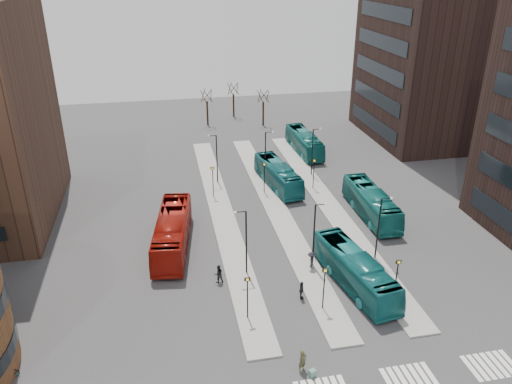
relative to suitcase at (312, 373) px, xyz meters
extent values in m
cube|color=gray|center=(-2.75, 24.56, -0.19)|extent=(2.50, 45.00, 0.15)
cube|color=gray|center=(3.25, 24.56, -0.19)|extent=(2.50, 45.00, 0.15)
cube|color=gray|center=(9.25, 24.56, -0.19)|extent=(2.50, 45.00, 0.15)
cube|color=navy|center=(0.00, 0.00, 0.00)|extent=(0.50, 0.44, 0.52)
imported|color=maroon|center=(-8.22, 18.39, 1.40)|extent=(4.44, 12.21, 3.32)
imported|color=#146265|center=(6.43, 9.12, 1.25)|extent=(4.23, 11.10, 3.02)
imported|color=#135D62|center=(4.90, 30.22, 1.21)|extent=(3.93, 10.81, 2.94)
imported|color=#146562|center=(12.84, 20.78, 1.26)|extent=(2.64, 10.92, 3.04)
imported|color=#136361|center=(11.32, 40.95, 1.24)|extent=(2.87, 10.84, 3.00)
imported|color=#454129|center=(-0.53, 0.62, 0.61)|extent=(0.76, 0.68, 1.74)
imported|color=black|center=(-4.71, 11.78, 0.57)|extent=(0.89, 0.74, 1.66)
imported|color=black|center=(1.58, 8.20, 0.54)|extent=(0.69, 1.02, 1.61)
imported|color=black|center=(3.57, 12.11, 0.62)|extent=(0.98, 1.28, 1.75)
imported|color=gray|center=(-19.75, 4.01, 0.15)|extent=(1.66, 0.87, 0.83)
cube|color=silver|center=(4.75, -1.44, -0.26)|extent=(0.35, 2.40, 0.01)
cube|color=silver|center=(5.25, -1.44, -0.26)|extent=(0.35, 2.40, 0.01)
cube|color=silver|center=(5.75, -1.44, -0.26)|extent=(0.35, 2.40, 0.01)
cube|color=silver|center=(6.25, -1.44, -0.26)|extent=(0.35, 2.40, 0.01)
cube|color=silver|center=(6.75, -1.44, -0.26)|extent=(0.35, 2.40, 0.01)
cube|color=silver|center=(7.25, -1.44, -0.26)|extent=(0.35, 2.40, 0.01)
cube|color=silver|center=(7.75, -1.44, -0.26)|extent=(0.35, 2.40, 0.01)
cube|color=silver|center=(10.75, -1.44, -0.26)|extent=(0.35, 2.40, 0.01)
cube|color=silver|center=(11.25, -1.44, -0.26)|extent=(0.35, 2.40, 0.01)
cube|color=silver|center=(11.75, -1.44, -0.26)|extent=(0.35, 2.40, 0.01)
cube|color=silver|center=(12.25, -1.44, -0.26)|extent=(0.35, 2.40, 0.01)
cube|color=silver|center=(12.75, -1.44, -0.26)|extent=(0.35, 2.40, 0.01)
cube|color=silver|center=(13.25, -1.44, -0.26)|extent=(0.35, 2.40, 0.01)
cube|color=silver|center=(13.75, -1.44, -0.26)|extent=(0.35, 2.40, 0.01)
cube|color=black|center=(33.25, 44.56, 14.74)|extent=(20.00, 20.00, 30.00)
cube|color=black|center=(23.19, 44.56, 2.24)|extent=(0.12, 16.00, 2.00)
cube|color=black|center=(23.19, 44.56, 6.24)|extent=(0.12, 16.00, 2.00)
cube|color=black|center=(23.19, 44.56, 10.24)|extent=(0.12, 16.00, 2.00)
cube|color=black|center=(23.19, 44.56, 14.24)|extent=(0.12, 16.00, 2.00)
cube|color=black|center=(23.19, 44.56, 18.24)|extent=(0.12, 16.00, 2.00)
cylinder|color=black|center=(-3.15, 6.56, 1.64)|extent=(0.10, 0.10, 3.50)
cube|color=black|center=(-3.15, 6.56, 3.39)|extent=(0.45, 0.10, 0.30)
cube|color=yellow|center=(-3.15, 6.50, 3.39)|extent=(0.20, 0.02, 0.20)
cylinder|color=black|center=(-3.15, 28.56, 1.64)|extent=(0.10, 0.10, 3.50)
cube|color=black|center=(-3.15, 28.56, 3.39)|extent=(0.45, 0.10, 0.30)
cube|color=yellow|center=(-3.15, 28.50, 3.39)|extent=(0.20, 0.02, 0.20)
cylinder|color=black|center=(2.85, 6.56, 1.64)|extent=(0.10, 0.10, 3.50)
cube|color=black|center=(2.85, 6.56, 3.39)|extent=(0.45, 0.10, 0.30)
cube|color=yellow|center=(2.85, 6.50, 3.39)|extent=(0.20, 0.02, 0.20)
cylinder|color=black|center=(2.85, 28.56, 1.64)|extent=(0.10, 0.10, 3.50)
cube|color=black|center=(2.85, 28.56, 3.39)|extent=(0.45, 0.10, 0.30)
cube|color=yellow|center=(2.85, 28.50, 3.39)|extent=(0.20, 0.02, 0.20)
cylinder|color=black|center=(8.85, 6.56, 1.64)|extent=(0.10, 0.10, 3.50)
cube|color=black|center=(8.85, 6.56, 3.39)|extent=(0.45, 0.10, 0.30)
cube|color=yellow|center=(8.85, 6.50, 3.39)|extent=(0.20, 0.02, 0.20)
cylinder|color=black|center=(8.85, 28.56, 1.64)|extent=(0.10, 0.10, 3.50)
cube|color=black|center=(8.85, 28.56, 3.39)|extent=(0.45, 0.10, 0.30)
cube|color=yellow|center=(8.85, 28.50, 3.39)|extent=(0.20, 0.02, 0.20)
cylinder|color=black|center=(-2.15, 12.56, 2.89)|extent=(0.14, 0.14, 6.00)
cylinder|color=black|center=(-2.60, 12.56, 5.89)|extent=(0.90, 0.08, 0.08)
sphere|color=silver|center=(-3.05, 12.56, 5.89)|extent=(0.24, 0.24, 0.24)
cylinder|color=black|center=(-2.15, 32.56, 2.89)|extent=(0.14, 0.14, 6.00)
cylinder|color=black|center=(-2.60, 32.56, 5.89)|extent=(0.90, 0.08, 0.08)
sphere|color=silver|center=(-3.05, 32.56, 5.89)|extent=(0.24, 0.24, 0.24)
cylinder|color=black|center=(3.85, 12.56, 2.89)|extent=(0.14, 0.14, 6.00)
cylinder|color=black|center=(4.30, 12.56, 5.89)|extent=(0.90, 0.08, 0.08)
sphere|color=silver|center=(4.75, 12.56, 5.89)|extent=(0.24, 0.24, 0.24)
cylinder|color=black|center=(3.85, 32.56, 2.89)|extent=(0.14, 0.14, 6.00)
cylinder|color=black|center=(4.30, 32.56, 5.89)|extent=(0.90, 0.08, 0.08)
sphere|color=silver|center=(4.75, 32.56, 5.89)|extent=(0.24, 0.24, 0.24)
cylinder|color=black|center=(9.85, 12.56, 2.89)|extent=(0.14, 0.14, 6.00)
cylinder|color=black|center=(10.30, 12.56, 5.89)|extent=(0.90, 0.08, 0.08)
sphere|color=silver|center=(10.75, 12.56, 5.89)|extent=(0.24, 0.24, 0.24)
cylinder|color=black|center=(9.85, 32.56, 2.89)|extent=(0.14, 0.14, 6.00)
cylinder|color=black|center=(10.30, 32.56, 5.89)|extent=(0.90, 0.08, 0.08)
sphere|color=silver|center=(10.75, 32.56, 5.89)|extent=(0.24, 0.24, 0.24)
cylinder|color=black|center=(-0.75, 56.56, 1.74)|extent=(0.30, 0.30, 4.00)
cylinder|color=black|center=(-0.05, 56.56, 4.64)|extent=(0.10, 1.56, 1.95)
cylinder|color=black|center=(-0.53, 57.23, 4.64)|extent=(1.48, 0.59, 1.97)
cylinder|color=black|center=(-1.31, 56.97, 4.64)|extent=(0.90, 1.31, 1.99)
cylinder|color=black|center=(-1.31, 56.15, 4.64)|extent=(0.89, 1.31, 1.99)
cylinder|color=black|center=(-0.53, 55.90, 4.64)|extent=(1.48, 0.58, 1.97)
cylinder|color=black|center=(4.25, 60.56, 1.74)|extent=(0.30, 0.30, 4.00)
cylinder|color=black|center=(4.95, 60.56, 4.64)|extent=(0.10, 1.56, 1.95)
cylinder|color=black|center=(4.47, 61.23, 4.64)|extent=(1.48, 0.59, 1.97)
cylinder|color=black|center=(3.69, 60.97, 4.64)|extent=(0.90, 1.31, 1.99)
cylinder|color=black|center=(3.69, 60.15, 4.64)|extent=(0.89, 1.31, 1.99)
cylinder|color=black|center=(4.47, 59.90, 4.64)|extent=(1.48, 0.58, 1.97)
cylinder|color=black|center=(8.25, 54.56, 1.74)|extent=(0.30, 0.30, 4.00)
cylinder|color=black|center=(8.95, 54.56, 4.64)|extent=(0.10, 1.56, 1.95)
cylinder|color=black|center=(8.47, 55.23, 4.64)|extent=(1.48, 0.59, 1.97)
cylinder|color=black|center=(7.69, 54.97, 4.64)|extent=(0.90, 1.31, 1.99)
cylinder|color=black|center=(7.69, 54.15, 4.64)|extent=(0.89, 1.31, 1.99)
cylinder|color=black|center=(8.47, 53.90, 4.64)|extent=(1.48, 0.58, 1.97)
camera|label=1|loc=(-8.47, -23.54, 24.77)|focal=35.00mm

